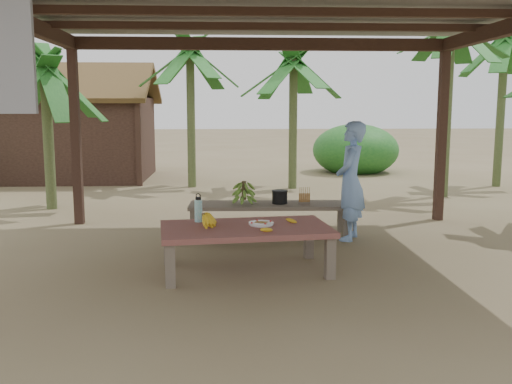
{
  "coord_description": "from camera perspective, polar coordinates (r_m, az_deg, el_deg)",
  "views": [
    {
      "loc": [
        -0.56,
        -6.41,
        1.77
      ],
      "look_at": [
        -0.21,
        0.08,
        0.8
      ],
      "focal_mm": 40.0,
      "sensor_mm": 36.0,
      "label": 1
    }
  ],
  "objects": [
    {
      "name": "banana_plant_w",
      "position": [
        10.5,
        -20.32,
        10.15
      ],
      "size": [
        1.8,
        1.8,
        2.64
      ],
      "color": "#596638",
      "rests_on": "ground"
    },
    {
      "name": "ripe_banana_bunch",
      "position": [
        6.14,
        -5.29,
        -2.72
      ],
      "size": [
        0.28,
        0.24,
        0.16
      ],
      "primitive_type": null,
      "rotation": [
        0.0,
        0.0,
        0.06
      ],
      "color": "yellow",
      "rests_on": "work_table"
    },
    {
      "name": "loose_banana_front",
      "position": [
        5.87,
        1.05,
        -3.8
      ],
      "size": [
        0.15,
        0.13,
        0.04
      ],
      "primitive_type": "ellipsoid",
      "rotation": [
        0.0,
        0.0,
        2.21
      ],
      "color": "yellow",
      "rests_on": "work_table"
    },
    {
      "name": "green_banana_stalk",
      "position": [
        7.83,
        -1.21,
        0.02
      ],
      "size": [
        0.3,
        0.3,
        0.33
      ],
      "primitive_type": null,
      "rotation": [
        0.0,
        0.0,
        -0.04
      ],
      "color": "#598C2D",
      "rests_on": "bench"
    },
    {
      "name": "skewer_rack",
      "position": [
        7.83,
        4.87,
        -0.35
      ],
      "size": [
        0.18,
        0.09,
        0.24
      ],
      "primitive_type": null,
      "rotation": [
        0.0,
        0.0,
        -0.04
      ],
      "color": "#A57F47",
      "rests_on": "bench"
    },
    {
      "name": "banana_plant_nw",
      "position": [
        12.75,
        -6.61,
        12.78
      ],
      "size": [
        1.8,
        1.8,
        3.22
      ],
      "color": "#596638",
      "rests_on": "ground"
    },
    {
      "name": "woman",
      "position": [
        7.69,
        9.43,
        1.09
      ],
      "size": [
        0.57,
        0.68,
        1.59
      ],
      "primitive_type": "imported",
      "rotation": [
        0.0,
        0.0,
        -1.95
      ],
      "color": "#7AA2E7",
      "rests_on": "ground"
    },
    {
      "name": "ground",
      "position": [
        6.68,
        1.84,
        -6.89
      ],
      "size": [
        80.0,
        80.0,
        0.0
      ],
      "primitive_type": "plane",
      "color": "brown",
      "rests_on": "ground"
    },
    {
      "name": "cooking_pot",
      "position": [
        7.86,
        2.39,
        -0.52
      ],
      "size": [
        0.21,
        0.21,
        0.18
      ],
      "primitive_type": "cylinder",
      "color": "black",
      "rests_on": "bench"
    },
    {
      "name": "banana_plant_ne",
      "position": [
        11.93,
        18.89,
        14.41
      ],
      "size": [
        1.8,
        1.8,
        3.59
      ],
      "color": "#596638",
      "rests_on": "ground"
    },
    {
      "name": "pavilion",
      "position": [
        6.5,
        1.85,
        17.41
      ],
      "size": [
        6.6,
        5.6,
        2.95
      ],
      "color": "black",
      "rests_on": "ground"
    },
    {
      "name": "banana_plant_n",
      "position": [
        12.44,
        3.77,
        11.87
      ],
      "size": [
        1.8,
        1.8,
        2.99
      ],
      "color": "#596638",
      "rests_on": "ground"
    },
    {
      "name": "bench",
      "position": [
        7.88,
        1.33,
        -1.56
      ],
      "size": [
        2.22,
        0.68,
        0.45
      ],
      "rotation": [
        0.0,
        0.0,
        -0.04
      ],
      "color": "brown",
      "rests_on": "ground"
    },
    {
      "name": "banana_plant_far",
      "position": [
        13.89,
        23.6,
        12.77
      ],
      "size": [
        1.8,
        1.8,
        3.47
      ],
      "color": "#596638",
      "rests_on": "ground"
    },
    {
      "name": "hut",
      "position": [
        14.96,
        -18.46,
        5.51
      ],
      "size": [
        4.4,
        3.43,
        2.85
      ],
      "color": "black",
      "rests_on": "ground"
    },
    {
      "name": "water_flask",
      "position": [
        6.39,
        -5.78,
        -1.78
      ],
      "size": [
        0.09,
        0.09,
        0.32
      ],
      "color": "#3AB4B5",
      "rests_on": "work_table"
    },
    {
      "name": "plate",
      "position": [
        6.19,
        0.52,
        -3.18
      ],
      "size": [
        0.27,
        0.27,
        0.04
      ],
      "color": "white",
      "rests_on": "work_table"
    },
    {
      "name": "work_table",
      "position": [
        6.15,
        -1.05,
        -4.05
      ],
      "size": [
        1.91,
        1.21,
        0.5
      ],
      "rotation": [
        0.0,
        0.0,
        0.12
      ],
      "color": "brown",
      "rests_on": "ground"
    },
    {
      "name": "loose_banana_side",
      "position": [
        6.34,
        3.56,
        -2.88
      ],
      "size": [
        0.15,
        0.13,
        0.04
      ],
      "primitive_type": "ellipsoid",
      "rotation": [
        0.0,
        0.0,
        0.94
      ],
      "color": "yellow",
      "rests_on": "work_table"
    }
  ]
}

